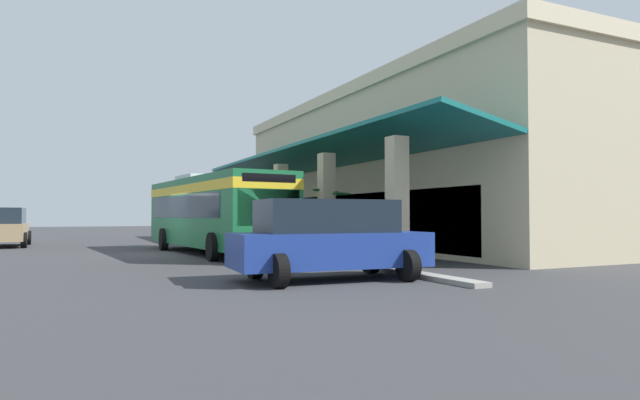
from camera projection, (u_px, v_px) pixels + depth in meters
ground at (334, 249)px, 25.55m from camera, size 120.00×120.00×0.00m
curb_strip at (259, 248)px, 25.44m from camera, size 30.33×0.50×0.12m
plaza_building at (426, 172)px, 29.64m from camera, size 25.58×14.70×7.97m
transit_bus at (213, 209)px, 22.51m from camera, size 11.39×3.55×3.34m
parked_suv_tan at (5, 227)px, 27.35m from camera, size 4.80×2.21×1.97m
parked_suv_blue at (329, 239)px, 13.25m from camera, size 2.87×4.89×1.97m
pedestrian at (301, 235)px, 15.81m from camera, size 0.71×0.46×1.78m
potted_palm at (332, 240)px, 21.50m from camera, size 1.93×1.66×2.68m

